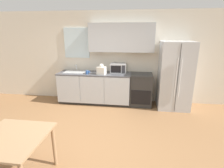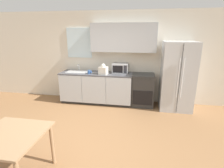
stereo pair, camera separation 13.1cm
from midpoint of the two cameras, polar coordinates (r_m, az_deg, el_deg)
The scene contains 10 objects.
ground_plane at distance 3.69m, azimuth -9.18°, elevation -18.32°, with size 12.00×12.00×0.00m, color olive.
wall_back at distance 5.35m, azimuth -1.75°, elevation 9.89°, with size 12.00×0.38×2.70m.
kitchen_counter at distance 5.34m, azimuth -6.39°, elevation -1.22°, with size 2.16×0.67×0.93m.
oven_range at distance 5.21m, azimuth 8.68°, elevation -1.80°, with size 0.63×0.62×0.94m.
refrigerator at distance 5.12m, azimuth 19.11°, elevation 2.55°, with size 0.85×0.78×1.86m.
kitchen_sink at distance 5.40m, azimuth -12.68°, elevation 3.90°, with size 0.62×0.43×0.21m.
microwave at distance 5.18m, azimuth 1.35°, elevation 5.23°, with size 0.45×0.35×0.28m.
coffee_mug at distance 5.11m, azimuth -8.77°, elevation 3.84°, with size 0.12×0.09×0.10m.
grocery_bag_0 at distance 5.01m, azimuth -4.21°, elevation 4.66°, with size 0.27×0.24×0.31m.
dining_table at distance 2.90m, azimuth -30.99°, elevation -16.49°, with size 0.90×0.90×0.75m.
Camera 1 is at (0.89, -2.89, 2.10)m, focal length 28.00 mm.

